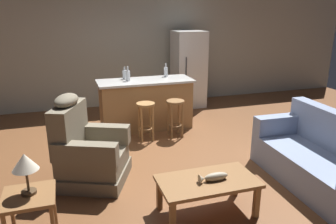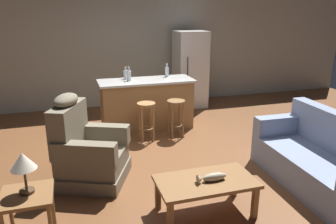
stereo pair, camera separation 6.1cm
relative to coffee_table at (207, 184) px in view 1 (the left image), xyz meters
The scene contains 15 objects.
ground_plane 1.66m from the coffee_table, 88.85° to the left, with size 12.00×12.00×0.00m.
back_wall 4.84m from the coffee_table, 89.61° to the left, with size 12.00×0.05×2.60m.
coffee_table is the anchor object (origin of this frame).
fish_figurine 0.12m from the coffee_table, 37.53° to the right, with size 0.34×0.10×0.10m.
couch 1.69m from the coffee_table, ahead, with size 0.90×1.92×0.94m.
recliner_near_lamp 1.69m from the coffee_table, 136.00° to the left, with size 1.10×1.10×1.20m.
end_table 1.84m from the coffee_table, behind, with size 0.48×0.48×0.56m.
table_lamp 1.90m from the coffee_table, behind, with size 0.24×0.24×0.41m.
kitchen_island 2.97m from the coffee_table, 89.37° to the left, with size 1.80×0.70×0.95m.
bar_stool_left 2.35m from the coffee_table, 93.00° to the left, with size 0.32×0.32×0.68m.
bar_stool_right 2.38m from the coffee_table, 79.76° to the left, with size 0.32×0.32×0.68m.
refrigerator 4.42m from the coffee_table, 71.79° to the left, with size 0.70×0.69×1.76m.
bottle_tall_green 3.10m from the coffee_table, 95.49° to the left, with size 0.08×0.08×0.27m.
bottle_short_amber 3.27m from the coffee_table, 95.69° to the left, with size 0.08×0.08×0.24m.
bottle_wine_dark 3.28m from the coffee_table, 81.01° to the left, with size 0.08×0.08×0.26m.
Camera 1 is at (-1.43, -4.57, 2.22)m, focal length 35.00 mm.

